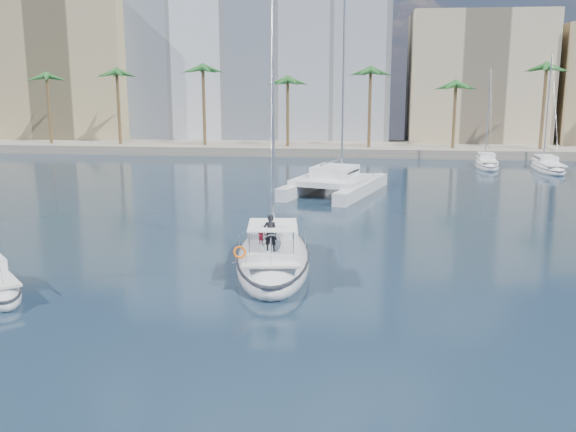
# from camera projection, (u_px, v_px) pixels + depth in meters

# --- Properties ---
(ground) EXTENTS (160.00, 160.00, 0.00)m
(ground) POSITION_uv_depth(u_px,v_px,m) (260.00, 280.00, 33.51)
(ground) COLOR black
(ground) RESTS_ON ground
(quay) EXTENTS (120.00, 14.00, 1.20)m
(quay) POSITION_uv_depth(u_px,v_px,m) (327.00, 148.00, 92.64)
(quay) COLOR gray
(quay) RESTS_ON ground
(building_modern) EXTENTS (42.00, 16.00, 28.00)m
(building_modern) POSITION_uv_depth(u_px,v_px,m) (257.00, 56.00, 102.86)
(building_modern) COLOR silver
(building_modern) RESTS_ON ground
(building_tan_left) EXTENTS (22.00, 14.00, 22.00)m
(building_tan_left) POSITION_uv_depth(u_px,v_px,m) (69.00, 75.00, 103.01)
(building_tan_left) COLOR tan
(building_tan_left) RESTS_ON ground
(building_beige) EXTENTS (20.00, 14.00, 20.00)m
(building_beige) POSITION_uv_depth(u_px,v_px,m) (476.00, 81.00, 96.93)
(building_beige) COLOR tan
(building_beige) RESTS_ON ground
(palm_left) EXTENTS (3.60, 3.60, 12.30)m
(palm_left) POSITION_uv_depth(u_px,v_px,m) (86.00, 80.00, 90.59)
(palm_left) COLOR brown
(palm_left) RESTS_ON ground
(palm_centre) EXTENTS (3.60, 3.60, 12.30)m
(palm_centre) POSITION_uv_depth(u_px,v_px,m) (326.00, 80.00, 86.73)
(palm_centre) COLOR brown
(palm_centre) RESTS_ON ground
(main_sloop) EXTENTS (5.61, 13.24, 19.06)m
(main_sloop) POSITION_uv_depth(u_px,v_px,m) (273.00, 256.00, 36.00)
(main_sloop) COLOR silver
(main_sloop) RESTS_ON ground
(catamaran) EXTENTS (10.01, 14.34, 18.84)m
(catamaran) POSITION_uv_depth(u_px,v_px,m) (334.00, 180.00, 59.13)
(catamaran) COLOR silver
(catamaran) RESTS_ON ground
(seagull) EXTENTS (1.18, 0.51, 0.22)m
(seagull) POSITION_uv_depth(u_px,v_px,m) (242.00, 263.00, 35.48)
(seagull) COLOR silver
(seagull) RESTS_ON ground
(moored_yacht_a) EXTENTS (3.37, 9.52, 11.90)m
(moored_yacht_a) POSITION_uv_depth(u_px,v_px,m) (486.00, 167.00, 76.89)
(moored_yacht_a) COLOR silver
(moored_yacht_a) RESTS_ON ground
(moored_yacht_b) EXTENTS (3.32, 10.83, 13.72)m
(moored_yacht_b) POSITION_uv_depth(u_px,v_px,m) (547.00, 170.00, 74.21)
(moored_yacht_b) COLOR silver
(moored_yacht_b) RESTS_ON ground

